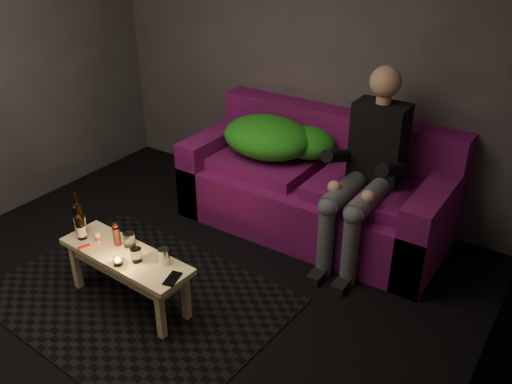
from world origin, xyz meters
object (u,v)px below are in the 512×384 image
Objects in this scene: coffee_table at (126,262)px; beer_bottle_b at (80,226)px; sofa at (317,189)px; person at (367,166)px; beer_bottle_a at (79,218)px; steel_cup at (164,256)px.

coffee_table is 3.90× the size of beer_bottle_b.
person reaches higher than sofa.
person is at bearing 46.21° from beer_bottle_b.
beer_bottle_a is 3.00× the size of steel_cup.
sofa is 20.88× the size of steel_cup.
person is at bearing 43.89° from beer_bottle_a.
person is 5.59× the size of beer_bottle_b.
coffee_table is (-1.06, -1.47, -0.42)m from person.
steel_cup is at bearing 13.33° from coffee_table.
beer_bottle_a is at bearing 143.39° from beer_bottle_b.
person reaches higher than coffee_table.
steel_cup is (0.67, 0.10, -0.04)m from beer_bottle_b.
sofa is 1.93m from beer_bottle_a.
beer_bottle_b is 0.68m from steel_cup.
coffee_table is (-0.57, -1.65, -0.00)m from sofa.
steel_cup reaches higher than coffee_table.
beer_bottle_b is (-0.38, -0.03, 0.17)m from coffee_table.
beer_bottle_a is (-1.02, -1.63, 0.19)m from sofa.
person is 2.09m from beer_bottle_b.
beer_bottle_b is 2.49× the size of steel_cup.
sofa is at bearing 79.90° from steel_cup.
person reaches higher than steel_cup.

